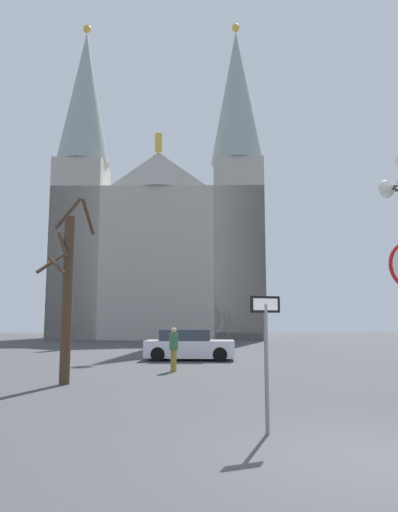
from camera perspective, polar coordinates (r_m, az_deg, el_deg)
ground_plane at (r=7.37m, az=20.61°, el=-22.08°), size 120.00×120.00×0.00m
cathedral at (r=47.06m, az=-4.64°, el=2.58°), size 20.45×11.60×31.41m
one_way_arrow_sign at (r=8.29m, az=8.07°, el=-10.61°), size 0.55×0.22×2.29m
bare_tree at (r=14.75m, az=-15.58°, el=-4.07°), size 1.60×1.57×5.72m
parked_car_near_white at (r=22.38m, az=-1.24°, el=-10.70°), size 4.25×2.17×1.41m
pedestrian_walking at (r=17.66m, az=-3.06°, el=-10.63°), size 0.32×0.32×1.58m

